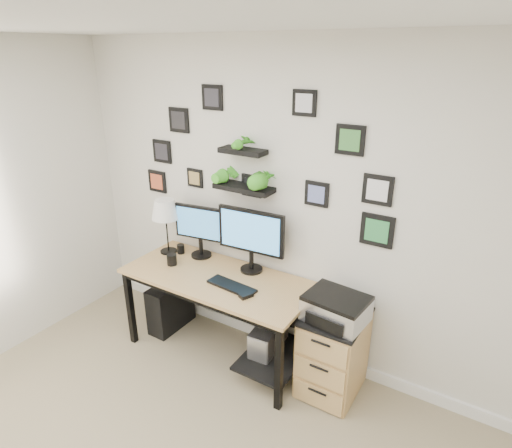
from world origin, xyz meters
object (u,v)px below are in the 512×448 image
Objects in this scene: pc_tower_black at (171,305)px; mug at (172,260)px; file_cabinet at (333,353)px; printer at (336,308)px; desk at (224,289)px; monitor_right at (251,236)px; pc_tower_grey at (268,346)px; monitor_left at (200,228)px; table_lamp at (165,211)px.

mug is at bearing -30.59° from pc_tower_black.
printer is (0.01, -0.05, 0.43)m from file_cabinet.
file_cabinet is (0.97, 0.06, -0.29)m from desk.
monitor_right reaches higher than pc_tower_grey.
mug is 0.21× the size of printer.
mug is 0.14× the size of file_cabinet.
monitor_left is 1.13× the size of pc_tower_grey.
pc_tower_grey is at bearing 5.48° from mug.
mug is 1.10m from pc_tower_grey.
monitor_right is at bearing 0.56° from monitor_left.
mug reaches higher than pc_tower_black.
mug reaches higher than desk.
monitor_left reaches higher than pc_tower_black.
table_lamp is 1.47m from pc_tower_grey.
monitor_right is 0.85m from table_lamp.
table_lamp is 1.85m from file_cabinet.
table_lamp is (-0.31, -0.09, 0.13)m from monitor_left.
table_lamp is (-0.84, -0.09, 0.08)m from monitor_right.
desk reaches higher than file_cabinet.
pc_tower_grey is at bearing -11.96° from monitor_left.
printer is at bearing -7.41° from monitor_left.
pc_tower_grey is (0.80, -0.17, -0.83)m from monitor_left.
monitor_right reaches higher than desk.
printer is (1.63, -0.01, 0.54)m from pc_tower_black.
desk reaches higher than pc_tower_grey.
desk is 0.51m from monitor_right.
monitor_right is (0.53, 0.01, 0.04)m from monitor_left.
file_cabinet is (0.54, 0.04, 0.13)m from pc_tower_grey.
table_lamp is 5.25× the size of mug.
monitor_left reaches higher than mug.
pc_tower_black is 1.62m from file_cabinet.
monitor_right is at bearing 170.65° from file_cabinet.
mug is 1.48m from printer.
file_cabinet is at bearing 4.31° from pc_tower_grey.
pc_tower_black is at bearing 148.67° from mug.
monitor_left is 1.05× the size of pc_tower_black.
desk is 0.88m from table_lamp.
monitor_left is 0.36m from mug.
desk is 0.99m from printer.
pc_tower_grey is at bearing -32.60° from monitor_right.
monitor_left is 0.95× the size of table_lamp.
table_lamp is at bearing 138.80° from mug.
monitor_right is at bearing 22.31° from mug.
mug is 0.21× the size of pc_tower_black.
mug is (0.20, -0.17, -0.36)m from table_lamp.
file_cabinet is at bearing -1.52° from table_lamp.
printer is (0.56, -0.01, 0.56)m from pc_tower_grey.
pc_tower_black is at bearing 179.56° from printer.
table_lamp is at bearing 178.48° from file_cabinet.
pc_tower_grey is (0.27, -0.18, -0.87)m from monitor_right.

